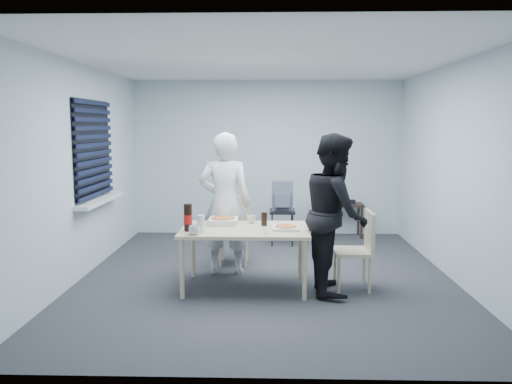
{
  "coord_description": "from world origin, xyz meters",
  "views": [
    {
      "loc": [
        0.04,
        -5.96,
        1.85
      ],
      "look_at": [
        -0.13,
        0.1,
        1.04
      ],
      "focal_mm": 35.0,
      "sensor_mm": 36.0,
      "label": 1
    }
  ],
  "objects_px": {
    "person_black": "(335,213)",
    "chair_right": "(360,245)",
    "backpack": "(282,196)",
    "mug_a": "(194,230)",
    "dining_table": "(245,233)",
    "side_table": "(338,208)",
    "mug_b": "(252,219)",
    "chair_far": "(234,225)",
    "soda_bottle": "(188,218)",
    "person_white": "(225,204)",
    "stool": "(282,217)"
  },
  "relations": [
    {
      "from": "dining_table",
      "to": "stool",
      "type": "distance_m",
      "value": 2.19
    },
    {
      "from": "side_table",
      "to": "mug_b",
      "type": "relative_size",
      "value": 8.38
    },
    {
      "from": "chair_far",
      "to": "mug_b",
      "type": "distance_m",
      "value": 0.87
    },
    {
      "from": "dining_table",
      "to": "side_table",
      "type": "relative_size",
      "value": 1.71
    },
    {
      "from": "dining_table",
      "to": "chair_right",
      "type": "distance_m",
      "value": 1.31
    },
    {
      "from": "dining_table",
      "to": "backpack",
      "type": "height_order",
      "value": "backpack"
    },
    {
      "from": "dining_table",
      "to": "mug_a",
      "type": "xyz_separation_m",
      "value": [
        -0.52,
        -0.35,
        0.11
      ]
    },
    {
      "from": "mug_a",
      "to": "chair_right",
      "type": "bearing_deg",
      "value": 11.08
    },
    {
      "from": "person_black",
      "to": "mug_a",
      "type": "distance_m",
      "value": 1.56
    },
    {
      "from": "chair_right",
      "to": "person_white",
      "type": "xyz_separation_m",
      "value": [
        -1.58,
        0.58,
        0.37
      ]
    },
    {
      "from": "chair_far",
      "to": "chair_right",
      "type": "relative_size",
      "value": 1.0
    },
    {
      "from": "stool",
      "to": "mug_a",
      "type": "relative_size",
      "value": 4.43
    },
    {
      "from": "person_black",
      "to": "side_table",
      "type": "height_order",
      "value": "person_black"
    },
    {
      "from": "chair_right",
      "to": "soda_bottle",
      "type": "distance_m",
      "value": 1.96
    },
    {
      "from": "side_table",
      "to": "mug_a",
      "type": "distance_m",
      "value": 3.63
    },
    {
      "from": "mug_b",
      "to": "person_white",
      "type": "bearing_deg",
      "value": 139.4
    },
    {
      "from": "chair_far",
      "to": "soda_bottle",
      "type": "distance_m",
      "value": 1.37
    },
    {
      "from": "stool",
      "to": "mug_a",
      "type": "bearing_deg",
      "value": -111.79
    },
    {
      "from": "person_black",
      "to": "stool",
      "type": "distance_m",
      "value": 2.31
    },
    {
      "from": "mug_b",
      "to": "person_black",
      "type": "bearing_deg",
      "value": -21.25
    },
    {
      "from": "dining_table",
      "to": "person_white",
      "type": "xyz_separation_m",
      "value": [
        -0.28,
        0.58,
        0.25
      ]
    },
    {
      "from": "person_black",
      "to": "stool",
      "type": "relative_size",
      "value": 3.25
    },
    {
      "from": "chair_right",
      "to": "side_table",
      "type": "bearing_deg",
      "value": 87.73
    },
    {
      "from": "chair_far",
      "to": "side_table",
      "type": "height_order",
      "value": "chair_far"
    },
    {
      "from": "dining_table",
      "to": "mug_a",
      "type": "height_order",
      "value": "mug_a"
    },
    {
      "from": "person_black",
      "to": "chair_right",
      "type": "bearing_deg",
      "value": -75.36
    },
    {
      "from": "chair_far",
      "to": "side_table",
      "type": "xyz_separation_m",
      "value": [
        1.62,
        1.62,
        -0.03
      ]
    },
    {
      "from": "backpack",
      "to": "side_table",
      "type": "bearing_deg",
      "value": 8.32
    },
    {
      "from": "dining_table",
      "to": "mug_b",
      "type": "bearing_deg",
      "value": 77.2
    },
    {
      "from": "person_white",
      "to": "backpack",
      "type": "height_order",
      "value": "person_white"
    },
    {
      "from": "stool",
      "to": "backpack",
      "type": "xyz_separation_m",
      "value": [
        -0.0,
        -0.01,
        0.33
      ]
    },
    {
      "from": "mug_a",
      "to": "person_white",
      "type": "bearing_deg",
      "value": 75.52
    },
    {
      "from": "chair_far",
      "to": "person_black",
      "type": "xyz_separation_m",
      "value": [
        1.21,
        -1.16,
        0.37
      ]
    },
    {
      "from": "person_white",
      "to": "backpack",
      "type": "xyz_separation_m",
      "value": [
        0.75,
        1.53,
        -0.12
      ]
    },
    {
      "from": "stool",
      "to": "mug_b",
      "type": "bearing_deg",
      "value": -102.54
    },
    {
      "from": "side_table",
      "to": "mug_a",
      "type": "relative_size",
      "value": 6.82
    },
    {
      "from": "chair_right",
      "to": "backpack",
      "type": "distance_m",
      "value": 2.29
    },
    {
      "from": "soda_bottle",
      "to": "chair_far",
      "type": "bearing_deg",
      "value": 71.78
    },
    {
      "from": "mug_a",
      "to": "soda_bottle",
      "type": "bearing_deg",
      "value": 118.02
    },
    {
      "from": "chair_far",
      "to": "person_black",
      "type": "height_order",
      "value": "person_black"
    },
    {
      "from": "dining_table",
      "to": "soda_bottle",
      "type": "xyz_separation_m",
      "value": [
        -0.62,
        -0.17,
        0.21
      ]
    },
    {
      "from": "person_white",
      "to": "soda_bottle",
      "type": "distance_m",
      "value": 0.83
    },
    {
      "from": "chair_right",
      "to": "stool",
      "type": "bearing_deg",
      "value": 111.33
    },
    {
      "from": "side_table",
      "to": "stool",
      "type": "height_order",
      "value": "side_table"
    },
    {
      "from": "side_table",
      "to": "stool",
      "type": "distance_m",
      "value": 1.1
    },
    {
      "from": "person_white",
      "to": "mug_b",
      "type": "height_order",
      "value": "person_white"
    },
    {
      "from": "person_white",
      "to": "mug_a",
      "type": "distance_m",
      "value": 0.98
    },
    {
      "from": "mug_b",
      "to": "mug_a",
      "type": "bearing_deg",
      "value": -132.2
    },
    {
      "from": "side_table",
      "to": "person_white",
      "type": "bearing_deg",
      "value": -128.52
    },
    {
      "from": "dining_table",
      "to": "mug_b",
      "type": "xyz_separation_m",
      "value": [
        0.07,
        0.29,
        0.11
      ]
    }
  ]
}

